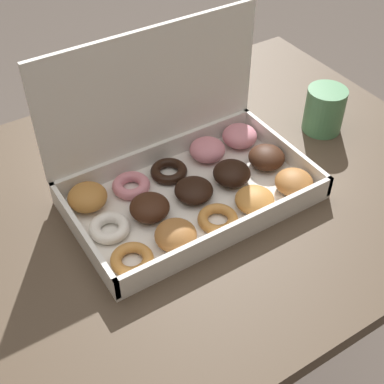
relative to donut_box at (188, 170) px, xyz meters
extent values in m
cube|color=#4C3D2D|center=(-0.02, 0.00, -0.06)|extent=(1.02, 0.72, 0.03)
cylinder|color=#4C3D2D|center=(0.44, 0.31, -0.44)|extent=(0.06, 0.06, 0.73)
cube|color=silver|center=(-0.01, -0.03, -0.04)|extent=(0.40, 0.24, 0.01)
cube|color=white|center=(-0.01, -0.14, -0.02)|extent=(0.40, 0.01, 0.04)
cube|color=white|center=(-0.01, 0.09, -0.02)|extent=(0.40, 0.01, 0.04)
cube|color=white|center=(-0.20, -0.03, -0.02)|extent=(0.01, 0.24, 0.04)
cube|color=white|center=(0.19, -0.03, -0.02)|extent=(0.01, 0.24, 0.04)
cube|color=white|center=(-0.01, 0.10, 0.11)|extent=(0.40, 0.01, 0.21)
torus|color=#B77A38|center=(-0.16, -0.10, -0.03)|extent=(0.06, 0.06, 0.02)
ellipsoid|color=#9E6633|center=(-0.08, -0.10, -0.02)|extent=(0.06, 0.06, 0.04)
torus|color=#B77A38|center=(0.00, -0.10, -0.03)|extent=(0.06, 0.06, 0.02)
ellipsoid|color=#B77A38|center=(0.07, -0.10, -0.02)|extent=(0.06, 0.06, 0.03)
ellipsoid|color=#9E6633|center=(0.15, -0.10, -0.02)|extent=(0.06, 0.06, 0.03)
torus|color=white|center=(-0.16, -0.02, -0.03)|extent=(0.06, 0.06, 0.02)
ellipsoid|color=#381E11|center=(-0.09, -0.02, -0.02)|extent=(0.06, 0.06, 0.03)
ellipsoid|color=black|center=(0.00, -0.03, -0.02)|extent=(0.06, 0.06, 0.03)
ellipsoid|color=black|center=(0.07, -0.03, -0.02)|extent=(0.06, 0.06, 0.04)
ellipsoid|color=#381E11|center=(0.15, -0.02, -0.02)|extent=(0.06, 0.06, 0.04)
ellipsoid|color=#B77A38|center=(-0.16, 0.05, -0.02)|extent=(0.06, 0.06, 0.04)
torus|color=pink|center=(-0.08, 0.05, -0.03)|extent=(0.06, 0.06, 0.02)
torus|color=black|center=(-0.01, 0.04, -0.03)|extent=(0.06, 0.06, 0.02)
ellipsoid|color=pink|center=(0.07, 0.05, -0.02)|extent=(0.06, 0.06, 0.04)
ellipsoid|color=pink|center=(0.14, 0.05, -0.02)|extent=(0.06, 0.06, 0.04)
cylinder|color=#4C8456|center=(0.31, 0.01, 0.00)|extent=(0.07, 0.07, 0.09)
cylinder|color=black|center=(0.31, 0.01, 0.04)|extent=(0.06, 0.06, 0.01)
camera|label=1|loc=(-0.35, -0.57, 0.57)|focal=50.00mm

